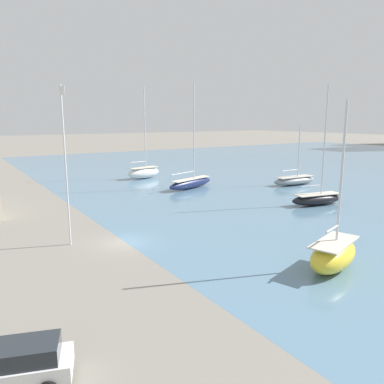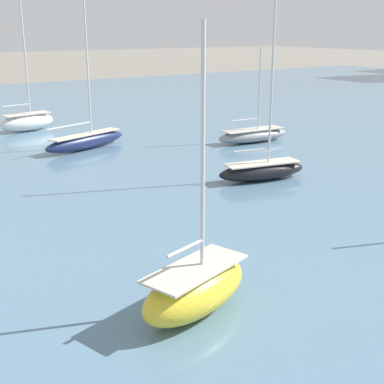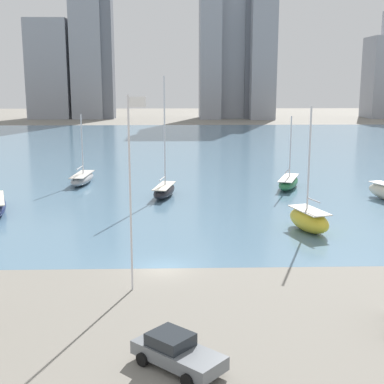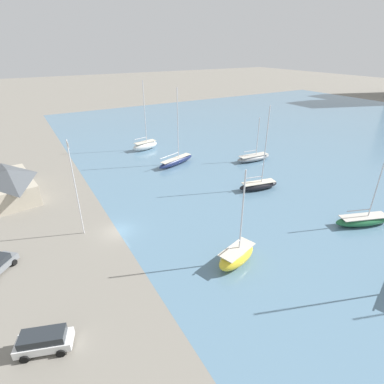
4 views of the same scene
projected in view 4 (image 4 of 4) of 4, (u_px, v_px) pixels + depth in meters
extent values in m
plane|color=gray|center=(118.00, 231.00, 42.87)|extent=(500.00, 500.00, 0.00)
cube|color=#B2A893|center=(12.00, 188.00, 51.88)|extent=(13.66, 8.01, 3.51)
pyramid|color=#4C5156|center=(8.00, 174.00, 50.75)|extent=(13.66, 8.01, 1.58)
cylinder|color=silver|center=(76.00, 190.00, 39.51)|extent=(0.14, 0.14, 13.66)
cube|color=white|center=(68.00, 145.00, 36.22)|extent=(1.10, 0.03, 0.70)
ellipsoid|color=black|center=(258.00, 186.00, 55.00)|extent=(3.62, 7.94, 1.45)
cube|color=beige|center=(259.00, 182.00, 54.70)|extent=(2.97, 6.51, 0.10)
cube|color=#2D2D33|center=(258.00, 188.00, 55.17)|extent=(0.43, 1.38, 0.65)
cylinder|color=silver|center=(266.00, 146.00, 51.81)|extent=(0.18, 0.18, 13.67)
cylinder|color=silver|center=(254.00, 177.00, 53.89)|extent=(0.77, 3.18, 0.14)
ellipsoid|color=yellow|center=(236.00, 256.00, 36.15)|extent=(4.18, 6.54, 2.16)
cube|color=beige|center=(237.00, 249.00, 35.69)|extent=(3.43, 5.37, 0.10)
cube|color=#2D2D33|center=(236.00, 260.00, 36.41)|extent=(0.47, 1.09, 0.97)
cylinder|color=silver|center=(242.00, 211.00, 33.74)|extent=(0.18, 0.18, 10.04)
cylinder|color=silver|center=(234.00, 244.00, 34.74)|extent=(0.79, 2.19, 0.14)
ellipsoid|color=#19234C|center=(176.00, 161.00, 66.15)|extent=(4.92, 10.19, 1.58)
cube|color=beige|center=(176.00, 158.00, 65.83)|extent=(4.03, 8.35, 0.10)
cube|color=#2D2D33|center=(176.00, 163.00, 66.35)|extent=(0.73, 1.78, 0.71)
cylinder|color=silver|center=(178.00, 124.00, 63.04)|extent=(0.18, 0.18, 14.75)
cylinder|color=silver|center=(169.00, 156.00, 63.96)|extent=(1.91, 5.30, 0.14)
ellipsoid|color=white|center=(145.00, 146.00, 75.52)|extent=(3.52, 7.16, 2.08)
cube|color=beige|center=(145.00, 142.00, 75.08)|extent=(2.89, 5.87, 0.10)
cube|color=#2D2D33|center=(145.00, 148.00, 75.78)|extent=(0.38, 1.24, 0.94)
cylinder|color=silver|center=(145.00, 112.00, 72.13)|extent=(0.18, 0.18, 14.55)
cylinder|color=silver|center=(141.00, 138.00, 73.88)|extent=(0.76, 3.34, 0.14)
ellipsoid|color=gray|center=(253.00, 158.00, 68.39)|extent=(3.13, 8.83, 1.42)
cube|color=#BCB7AD|center=(254.00, 155.00, 68.10)|extent=(2.56, 7.24, 0.10)
cube|color=#2D2D33|center=(253.00, 160.00, 68.57)|extent=(0.28, 1.57, 0.64)
cylinder|color=silver|center=(258.00, 136.00, 66.44)|extent=(0.18, 0.18, 8.50)
cylinder|color=silver|center=(250.00, 151.00, 67.17)|extent=(0.41, 3.44, 0.14)
ellipsoid|color=#236B3D|center=(363.00, 220.00, 44.14)|extent=(5.20, 8.99, 1.47)
cube|color=#BCB7AD|center=(364.00, 216.00, 43.83)|extent=(4.26, 7.38, 0.10)
cube|color=#2D2D33|center=(362.00, 223.00, 44.32)|extent=(0.70, 1.53, 0.66)
cylinder|color=silver|center=(376.00, 190.00, 42.05)|extent=(0.18, 0.18, 8.38)
cylinder|color=silver|center=(359.00, 210.00, 43.14)|extent=(1.42, 3.53, 0.14)
cube|color=white|center=(45.00, 343.00, 26.00)|extent=(3.35, 5.03, 0.80)
cube|color=#23282D|center=(43.00, 337.00, 25.66)|extent=(2.82, 4.07, 0.75)
cylinder|color=black|center=(65.00, 334.00, 27.28)|extent=(0.51, 0.81, 0.77)
cylinder|color=black|center=(61.00, 353.00, 25.57)|extent=(0.51, 0.81, 0.77)
cylinder|color=black|center=(31.00, 339.00, 26.79)|extent=(0.51, 0.81, 0.77)
cylinder|color=black|center=(24.00, 359.00, 25.09)|extent=(0.51, 0.81, 0.77)
cylinder|color=black|center=(14.00, 262.00, 36.23)|extent=(0.73, 0.70, 0.72)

